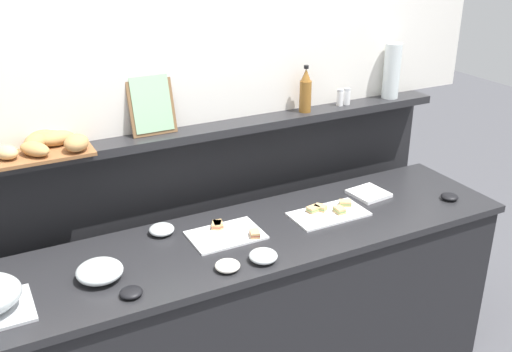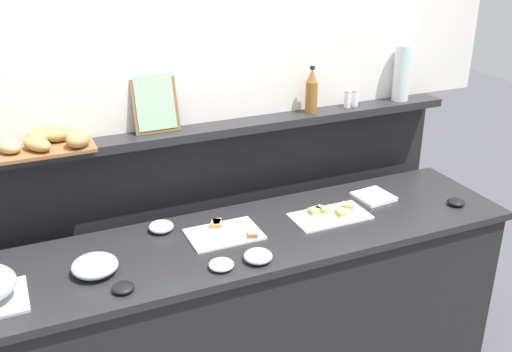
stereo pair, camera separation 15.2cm
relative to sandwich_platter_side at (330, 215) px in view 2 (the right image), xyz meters
The scene contains 18 objects.
ground_plane 1.18m from the sandwich_platter_side, 128.38° to the left, with size 12.00×12.00×0.00m, color #4C4C51.
buffet_counter 0.65m from the sandwich_platter_side, behind, with size 2.56×0.61×0.91m.
back_ledge_unit 0.70m from the sandwich_platter_side, 134.78° to the left, with size 2.64×0.22×1.29m.
sandwich_platter_side is the anchor object (origin of this frame).
sandwich_platter_front 0.51m from the sandwich_platter_side, behind, with size 0.32×0.22×0.04m.
glass_bowl_large 1.09m from the sandwich_platter_side, behind, with size 0.18×0.18×0.07m.
glass_bowl_medium 0.78m from the sandwich_platter_side, 166.62° to the left, with size 0.11×0.11×0.04m.
glass_bowl_small 0.52m from the sandwich_platter_side, 154.51° to the right, with size 0.12×0.12×0.05m.
condiment_bowl_teal 0.64m from the sandwich_platter_side, 12.74° to the right, with size 0.09×0.09×0.03m, color black.
condiment_bowl_red 1.04m from the sandwich_platter_side, 168.13° to the right, with size 0.09×0.09×0.03m, color black.
condiment_bowl_cream 0.66m from the sandwich_platter_side, 160.99° to the right, with size 0.10×0.10×0.04m, color silver.
napkin_stack 0.31m from the sandwich_platter_side, 15.84° to the left, with size 0.17×0.17×0.02m, color white.
vinegar_bottle_amber 0.62m from the sandwich_platter_side, 76.83° to the left, with size 0.06×0.06×0.24m.
salt_shaker 0.65m from the sandwich_platter_side, 51.91° to the left, with size 0.03×0.03×0.09m.
pepper_shaker 0.67m from the sandwich_platter_side, 48.13° to the left, with size 0.03×0.03×0.09m.
bread_basket 1.30m from the sandwich_platter_side, 161.02° to the left, with size 0.40×0.30×0.08m.
framed_picture 0.97m from the sandwich_platter_side, 148.10° to the left, with size 0.21×0.09×0.29m.
water_carafe 0.91m from the sandwich_platter_side, 31.67° to the left, with size 0.09×0.09×0.29m, color silver.
Camera 2 is at (-0.85, -2.10, 2.18)m, focal length 41.55 mm.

